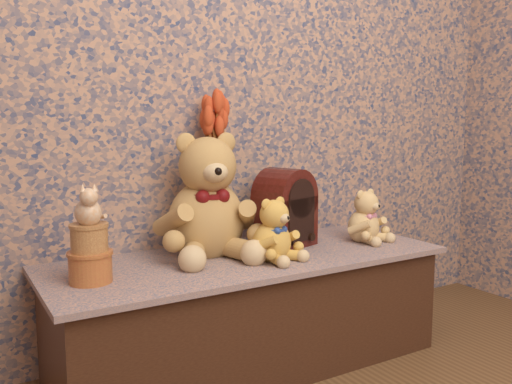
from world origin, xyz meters
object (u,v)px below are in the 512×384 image
Objects in this scene: cathedral_radio at (285,207)px; teddy_medium at (272,227)px; teddy_large at (206,190)px; teddy_small at (364,213)px; ceramic_vase at (215,222)px; cat_figurine at (88,204)px; biscuit_tin_lower at (91,267)px.

teddy_medium is at bearing -151.89° from cathedral_radio.
teddy_large reaches higher than teddy_small.
teddy_medium is at bearing -71.67° from ceramic_vase.
cat_figurine is at bearing -157.84° from ceramic_vase.
cat_figurine is at bearing 157.75° from teddy_medium.
teddy_small is 0.34m from cathedral_radio.
ceramic_vase is at bearing 55.69° from teddy_large.
cathedral_radio is at bearing -24.58° from ceramic_vase.
ceramic_vase is (-0.09, 0.27, -0.02)m from teddy_medium.
teddy_medium reaches higher than ceramic_vase.
cat_figurine is at bearing 171.05° from cathedral_radio.
cathedral_radio is 0.79m from cat_figurine.
teddy_large reaches higher than ceramic_vase.
teddy_large is at bearing 23.32° from cat_figurine.
teddy_medium is 0.23m from cathedral_radio.
teddy_small is at bearing -9.99° from teddy_medium.
cat_figurine is (0.00, 0.00, 0.20)m from biscuit_tin_lower.
teddy_large reaches higher than biscuit_tin_lower.
cathedral_radio is at bearing 27.32° from teddy_medium.
cat_figurine is (-0.78, -0.10, 0.09)m from cathedral_radio.
teddy_large is 2.10× the size of teddy_small.
teddy_large is 3.72× the size of biscuit_tin_lower.
cathedral_radio is (-0.32, 0.10, 0.04)m from teddy_small.
teddy_medium is 0.62m from biscuit_tin_lower.
cat_figurine reaches higher than teddy_small.
biscuit_tin_lower is at bearing -157.84° from ceramic_vase.
cat_figurine reaches higher than ceramic_vase.
biscuit_tin_lower is at bearing 157.75° from teddy_medium.
teddy_medium is (0.16, -0.19, -0.12)m from teddy_large.
ceramic_vase is at bearing 139.02° from cathedral_radio.
cathedral_radio reaches higher than teddy_small.
cat_figurine is (-0.53, -0.21, 0.14)m from ceramic_vase.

